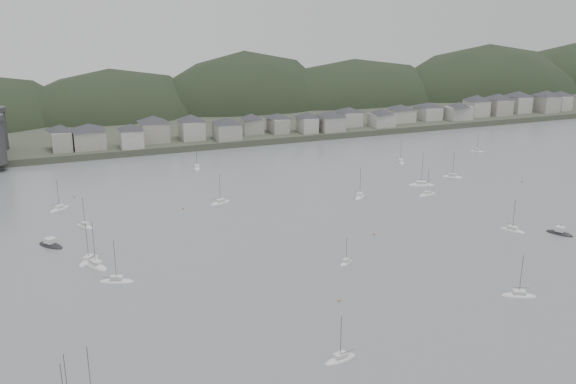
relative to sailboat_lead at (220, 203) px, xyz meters
name	(u,v)px	position (x,y,z in m)	size (l,w,h in m)	color
ground	(413,306)	(19.01, -89.69, -0.18)	(900.00, 900.00, 0.00)	slate
far_shore_land	(160,108)	(19.01, 205.31, 1.32)	(900.00, 250.00, 3.00)	#383D2D
forested_ridge	(177,134)	(23.84, 179.71, -11.46)	(851.55, 103.94, 102.57)	black
waterfront_town	(300,120)	(69.59, 93.65, 8.49)	(451.48, 28.46, 12.92)	gray
sailboat_lead	(220,203)	(0.00, 0.00, 0.00)	(8.68, 5.29, 11.31)	silver
moored_fleet	(267,224)	(7.34, -26.50, 0.00)	(267.14, 169.04, 13.57)	silver
motor_launch_near	(560,233)	(84.89, -66.48, 0.12)	(5.98, 8.34, 3.89)	black
motor_launch_far	(51,245)	(-55.28, -20.06, 0.11)	(8.06, 9.24, 4.15)	black
mooring_buoys	(298,217)	(18.85, -23.95, -0.03)	(161.28, 108.07, 0.70)	#B0733A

